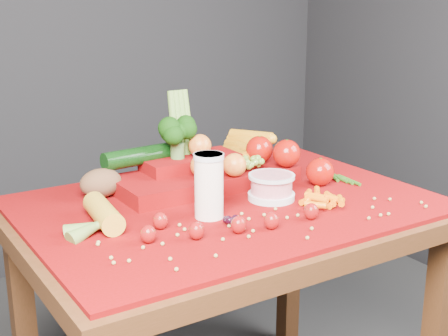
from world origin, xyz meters
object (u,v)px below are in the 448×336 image
table (228,239)px  produce_mound (214,165)px  milk_glass (209,183)px  yogurt_bowl (271,186)px

table → produce_mound: (0.05, 0.15, 0.17)m
milk_glass → produce_mound: size_ratio=0.27×
table → yogurt_bowl: yogurt_bowl is taller
table → produce_mound: 0.23m
table → produce_mound: bearing=72.0°
yogurt_bowl → produce_mound: 0.21m
table → milk_glass: milk_glass is taller
table → yogurt_bowl: 0.19m
table → yogurt_bowl: (0.11, -0.04, 0.14)m
milk_glass → produce_mound: produce_mound is taller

